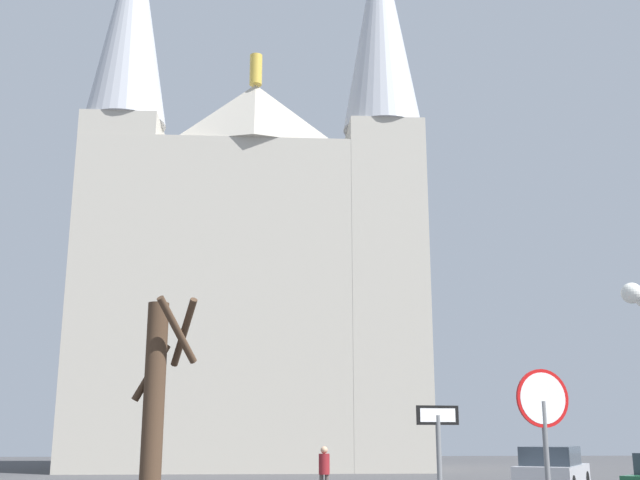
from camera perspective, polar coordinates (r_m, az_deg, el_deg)
cathedral at (r=44.69m, az=-4.93°, el=-2.38°), size 19.14×10.77×32.92m
stop_sign at (r=12.45m, az=16.14°, el=-12.91°), size 0.86×0.23×2.90m
one_way_arrow_sign at (r=11.16m, az=8.76°, el=-16.28°), size 0.61×0.14×2.32m
bare_tree at (r=14.97m, az=-12.01°, el=-12.23°), size 1.24×1.53×4.44m
parked_car_near_silver at (r=28.62m, az=16.67°, el=-15.90°), size 3.76×4.65×1.50m
pedestrian_walking at (r=23.57m, az=0.31°, el=-16.42°), size 0.32×0.32×1.57m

